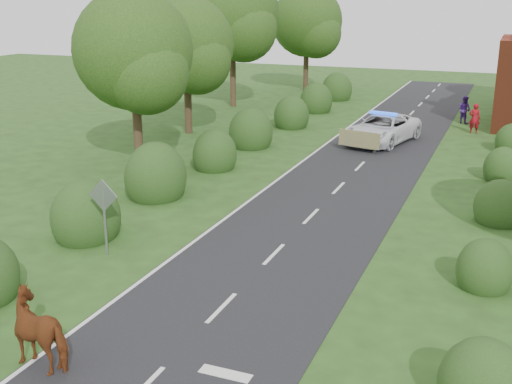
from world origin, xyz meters
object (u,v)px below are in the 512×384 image
at_px(police_van, 382,129).
at_px(pedestrian_red, 475,118).
at_px(cow, 45,334).
at_px(road_sign, 104,206).
at_px(pedestrian_purple, 464,110).

relative_size(police_van, pedestrian_red, 3.44).
xyz_separation_m(cow, pedestrian_red, (7.12, 30.25, 0.19)).
distance_m(road_sign, pedestrian_purple, 28.81).
height_order(road_sign, police_van, road_sign).
distance_m(pedestrian_red, pedestrian_purple, 3.18).
xyz_separation_m(pedestrian_red, pedestrian_purple, (-0.84, 3.06, -0.02)).
height_order(cow, pedestrian_red, pedestrian_red).
distance_m(road_sign, cow, 6.42).
bearing_deg(road_sign, police_van, 75.96).
height_order(road_sign, pedestrian_red, road_sign).
bearing_deg(cow, pedestrian_red, 170.73).
bearing_deg(road_sign, cow, -67.54).
height_order(police_van, pedestrian_purple, pedestrian_purple).
relative_size(road_sign, police_van, 0.40).
xyz_separation_m(police_van, pedestrian_purple, (3.78, 7.76, 0.09)).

